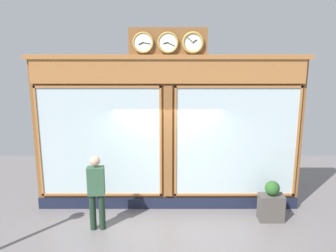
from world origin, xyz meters
TOP-DOWN VIEW (x-y plane):
  - shop_facade at (-0.00, -0.13)m, footprint 6.51×0.42m
  - pedestrian at (1.54, 1.02)m, footprint 0.37×0.25m
  - planter_box at (-2.37, 0.61)m, footprint 0.56×0.36m
  - planter_shrub at (-2.37, 0.61)m, footprint 0.34×0.34m

SIDE VIEW (x-z plane):
  - planter_box at x=-2.37m, z-range 0.00..0.62m
  - planter_shrub at x=-2.37m, z-range 0.62..0.95m
  - pedestrian at x=1.54m, z-range 0.09..1.78m
  - shop_facade at x=0.00m, z-range -0.27..4.07m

